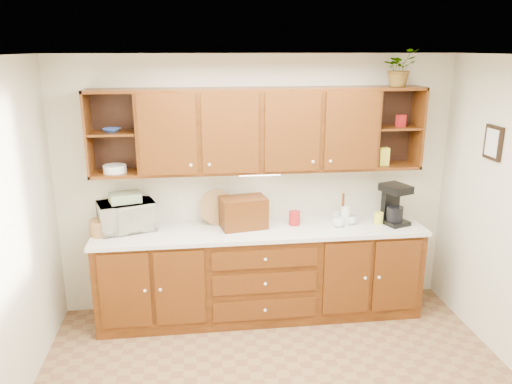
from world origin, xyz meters
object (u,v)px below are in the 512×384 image
object	(u,v)px
microwave	(126,216)
coffee_maker	(394,204)
potted_plant	(399,68)
bread_box	(243,213)

from	to	relation	value
microwave	coffee_maker	size ratio (longest dim) A/B	1.28
coffee_maker	potted_plant	size ratio (longest dim) A/B	1.15
microwave	bread_box	size ratio (longest dim) A/B	1.18
bread_box	coffee_maker	distance (m)	1.52
bread_box	coffee_maker	xyz separation A→B (m)	(1.51, -0.05, 0.04)
potted_plant	microwave	bearing A→B (deg)	179.10
microwave	potted_plant	xyz separation A→B (m)	(2.63, -0.04, 1.38)
bread_box	coffee_maker	size ratio (longest dim) A/B	1.08
microwave	potted_plant	size ratio (longest dim) A/B	1.47
microwave	coffee_maker	bearing A→B (deg)	-21.49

